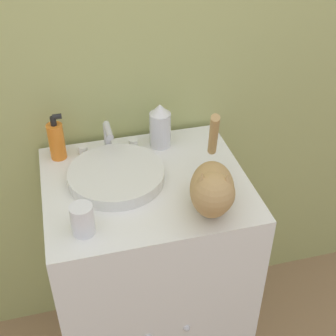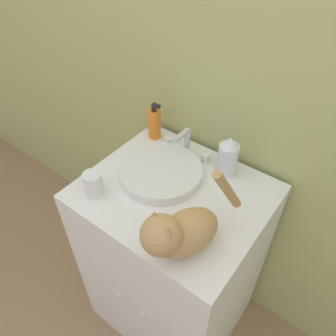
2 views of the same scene
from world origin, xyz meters
TOP-DOWN VIEW (x-y plane):
  - wall_back at (0.00, 0.60)m, footprint 6.00×0.05m
  - vanity_cabinet at (0.00, 0.28)m, footprint 0.65×0.57m
  - sink_basin at (-0.09, 0.31)m, footprint 0.31×0.31m
  - faucet at (-0.09, 0.47)m, footprint 0.21×0.11m
  - cat at (0.16, 0.09)m, footprint 0.20×0.36m
  - soap_bottle at (-0.26, 0.49)m, footprint 0.06×0.05m
  - spray_bottle at (0.10, 0.48)m, footprint 0.07×0.07m
  - cup at (-0.22, 0.10)m, footprint 0.07×0.07m

SIDE VIEW (x-z plane):
  - vanity_cabinet at x=0.00m, z-range 0.00..0.92m
  - sink_basin at x=-0.09m, z-range 0.92..0.96m
  - cup at x=-0.22m, z-range 0.92..1.01m
  - faucet at x=-0.09m, z-range 0.91..1.04m
  - soap_bottle at x=-0.26m, z-range 0.90..1.07m
  - spray_bottle at x=0.10m, z-range 0.92..1.08m
  - cat at x=0.16m, z-range 0.88..1.14m
  - wall_back at x=0.00m, z-range 0.00..2.50m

